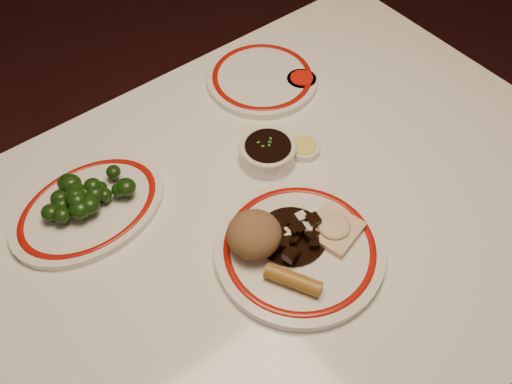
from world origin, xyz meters
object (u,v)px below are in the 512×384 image
object	(u,v)px
broccoli_plate	(89,208)
soy_bowl	(268,153)
main_plate	(299,250)
rice_mound	(254,234)
broccoli_pile	(83,196)
spring_roll	(293,280)
fried_wonton	(334,228)
dining_table	(285,236)
stirfry_heap	(292,235)

from	to	relation	value
broccoli_plate	soy_bowl	xyz separation A→B (m)	(0.33, -0.10, 0.01)
main_plate	rice_mound	xyz separation A→B (m)	(-0.06, 0.05, 0.04)
broccoli_pile	soy_bowl	world-z (taller)	broccoli_pile
rice_mound	spring_roll	distance (m)	0.10
main_plate	soy_bowl	distance (m)	0.22
rice_mound	soy_bowl	world-z (taller)	rice_mound
fried_wonton	broccoli_plate	bearing A→B (deg)	134.59
dining_table	main_plate	size ratio (longest dim) A/B	3.37
main_plate	rice_mound	distance (m)	0.09
dining_table	broccoli_pile	xyz separation A→B (m)	(-0.29, 0.22, 0.13)
spring_roll	broccoli_plate	xyz separation A→B (m)	(-0.19, 0.35, -0.02)
spring_roll	stirfry_heap	distance (m)	0.09
fried_wonton	broccoli_plate	world-z (taller)	fried_wonton
main_plate	rice_mound	size ratio (longest dim) A/B	3.84
dining_table	fried_wonton	world-z (taller)	fried_wonton
broccoli_plate	soy_bowl	world-z (taller)	soy_bowl
dining_table	spring_roll	world-z (taller)	spring_roll
soy_bowl	dining_table	bearing A→B (deg)	-112.10
soy_bowl	spring_roll	bearing A→B (deg)	-120.70
broccoli_plate	main_plate	bearing A→B (deg)	-51.48
spring_roll	stirfry_heap	size ratio (longest dim) A/B	0.77
rice_mound	broccoli_plate	distance (m)	0.31
rice_mound	spring_roll	xyz separation A→B (m)	(0.00, -0.10, -0.02)
broccoli_plate	broccoli_pile	distance (m)	0.03
broccoli_pile	soy_bowl	size ratio (longest dim) A/B	1.54
dining_table	fried_wonton	xyz separation A→B (m)	(0.02, -0.10, 0.12)
broccoli_plate	soy_bowl	size ratio (longest dim) A/B	2.85
fried_wonton	rice_mound	bearing A→B (deg)	153.72
broccoli_pile	soy_bowl	bearing A→B (deg)	-18.29
dining_table	rice_mound	size ratio (longest dim) A/B	12.91
rice_mound	broccoli_plate	world-z (taller)	rice_mound
fried_wonton	broccoli_pile	world-z (taller)	broccoli_pile
stirfry_heap	broccoli_pile	bearing A→B (deg)	130.33
broccoli_pile	rice_mound	bearing A→B (deg)	-54.56
stirfry_heap	broccoli_pile	distance (m)	0.38
dining_table	soy_bowl	distance (m)	0.17
rice_mound	spring_roll	world-z (taller)	rice_mound
dining_table	soy_bowl	world-z (taller)	soy_bowl
stirfry_heap	soy_bowl	world-z (taller)	stirfry_heap
broccoli_plate	dining_table	bearing A→B (deg)	-37.19
stirfry_heap	dining_table	bearing A→B (deg)	55.74
spring_roll	dining_table	bearing A→B (deg)	24.15
rice_mound	broccoli_pile	bearing A→B (deg)	125.44
soy_bowl	rice_mound	bearing A→B (deg)	-135.22
rice_mound	spring_roll	bearing A→B (deg)	-87.84
rice_mound	soy_bowl	bearing A→B (deg)	44.78
main_plate	broccoli_pile	xyz separation A→B (m)	(-0.24, 0.31, 0.03)
spring_roll	soy_bowl	world-z (taller)	spring_roll
main_plate	spring_roll	world-z (taller)	spring_roll
stirfry_heap	main_plate	bearing A→B (deg)	-95.23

